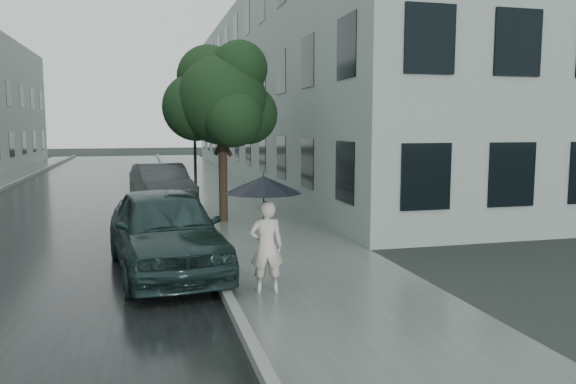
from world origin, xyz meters
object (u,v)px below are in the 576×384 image
object	(u,v)px
street_tree	(222,99)
car_far	(161,185)
pedestrian	(266,247)
car_near	(165,230)
lamp_post	(191,120)

from	to	relation	value
street_tree	car_far	xyz separation A→B (m)	(-1.63, 3.15, -2.75)
pedestrian	street_tree	size ratio (longest dim) A/B	0.30
pedestrian	car_near	bearing A→B (deg)	-45.09
street_tree	lamp_post	distance (m)	7.58
lamp_post	car_far	world-z (taller)	lamp_post
street_tree	car_near	distance (m)	6.27
car_far	street_tree	bearing A→B (deg)	-71.62
pedestrian	street_tree	xyz separation A→B (m)	(0.28, 7.18, 2.71)
street_tree	car_near	bearing A→B (deg)	-108.78
lamp_post	car_far	distance (m)	5.12
car_near	car_far	xyz separation A→B (m)	(0.20, 8.52, -0.06)
pedestrian	car_near	xyz separation A→B (m)	(-1.55, 1.81, 0.03)
street_tree	car_far	world-z (taller)	street_tree
pedestrian	car_far	xyz separation A→B (m)	(-1.35, 10.33, -0.04)
street_tree	car_near	world-z (taller)	street_tree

